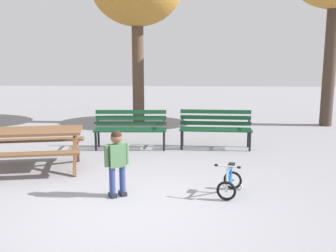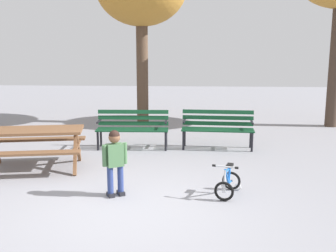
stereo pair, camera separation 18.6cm
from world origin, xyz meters
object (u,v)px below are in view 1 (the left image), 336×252
object	(u,v)px
picnic_table	(32,139)
park_bench_far_left	(131,126)
child_standing	(117,158)
kids_bicycle	(230,182)
park_bench_left	(215,126)

from	to	relation	value
picnic_table	park_bench_far_left	distance (m)	2.37
child_standing	kids_bicycle	distance (m)	1.78
picnic_table	kids_bicycle	world-z (taller)	picnic_table
picnic_table	child_standing	bearing A→B (deg)	-36.04
park_bench_far_left	child_standing	size ratio (longest dim) A/B	1.56
park_bench_left	child_standing	size ratio (longest dim) A/B	1.57
park_bench_left	kids_bicycle	size ratio (longest dim) A/B	2.60
picnic_table	park_bench_left	size ratio (longest dim) A/B	1.24
park_bench_far_left	park_bench_left	xyz separation A→B (m)	(1.91, 0.10, 0.00)
park_bench_left	child_standing	distance (m)	3.58
park_bench_far_left	child_standing	xyz separation A→B (m)	(0.16, -3.03, 0.10)
picnic_table	park_bench_far_left	bearing A→B (deg)	47.23
picnic_table	child_standing	size ratio (longest dim) A/B	1.94
park_bench_far_left	kids_bicycle	world-z (taller)	park_bench_far_left
picnic_table	park_bench_far_left	xyz separation A→B (m)	(1.61, 1.74, -0.08)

